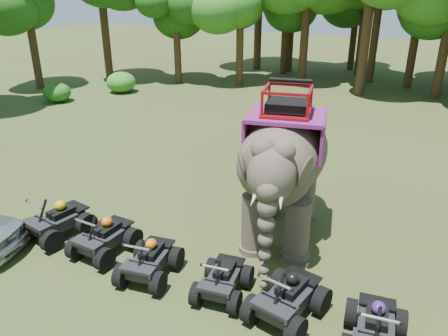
# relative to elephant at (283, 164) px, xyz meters

# --- Properties ---
(ground) EXTENTS (110.00, 110.00, 0.00)m
(ground) POSITION_rel_elephant_xyz_m (-1.68, -1.57, -2.23)
(ground) COLOR #47381E
(ground) RESTS_ON ground
(elephant) EXTENTS (3.50, 5.70, 4.46)m
(elephant) POSITION_rel_elephant_xyz_m (0.00, 0.00, 0.00)
(elephant) COLOR #4D4138
(elephant) RESTS_ON ground
(atv_0) EXTENTS (1.56, 1.97, 1.34)m
(atv_0) POSITION_rel_elephant_xyz_m (-5.65, -3.21, -1.56)
(atv_0) COLOR black
(atv_0) RESTS_ON ground
(atv_1) EXTENTS (1.31, 1.76, 1.29)m
(atv_1) POSITION_rel_elephant_xyz_m (-3.84, -3.25, -1.59)
(atv_1) COLOR black
(atv_1) RESTS_ON ground
(atv_2) EXTENTS (1.49, 1.86, 1.24)m
(atv_2) POSITION_rel_elephant_xyz_m (-2.13, -3.52, -1.61)
(atv_2) COLOR black
(atv_2) RESTS_ON ground
(atv_3) EXTENTS (1.36, 1.71, 1.15)m
(atv_3) POSITION_rel_elephant_xyz_m (-0.17, -3.28, -1.65)
(atv_3) COLOR black
(atv_3) RESTS_ON ground
(atv_4) EXTENTS (1.62, 2.02, 1.35)m
(atv_4) POSITION_rel_elephant_xyz_m (1.44, -3.28, -1.55)
(atv_4) COLOR black
(atv_4) RESTS_ON ground
(atv_5) EXTENTS (1.48, 1.87, 1.27)m
(atv_5) POSITION_rel_elephant_xyz_m (3.32, -3.30, -1.60)
(atv_5) COLOR black
(atv_5) RESTS_ON ground
(tree_0) EXTENTS (6.98, 6.98, 9.98)m
(tree_0) POSITION_rel_elephant_xyz_m (-1.68, 18.78, 2.76)
(tree_0) COLOR #195114
(tree_0) RESTS_ON ground
(tree_23) EXTENTS (5.50, 5.50, 7.86)m
(tree_23) POSITION_rel_elephant_xyz_m (-21.96, 10.20, 1.70)
(tree_23) COLOR #195114
(tree_23) RESTS_ON ground
(tree_24) EXTENTS (6.30, 6.30, 9.01)m
(tree_24) POSITION_rel_elephant_xyz_m (-19.48, 14.63, 2.27)
(tree_24) COLOR #195114
(tree_24) RESTS_ON ground
(tree_25) EXTENTS (4.90, 4.90, 7.00)m
(tree_25) POSITION_rel_elephant_xyz_m (-14.34, 16.31, 1.27)
(tree_25) COLOR #195114
(tree_25) RESTS_ON ground
(tree_26) EXTENTS (5.28, 5.28, 7.54)m
(tree_26) POSITION_rel_elephant_xyz_m (-9.97, 17.65, 1.54)
(tree_26) COLOR #195114
(tree_26) RESTS_ON ground
(tree_27) EXTENTS (6.88, 6.88, 9.83)m
(tree_27) POSITION_rel_elephant_xyz_m (-6.33, 20.78, 2.69)
(tree_27) COLOR #195114
(tree_27) RESTS_ON ground
(tree_28) EXTENTS (7.26, 7.26, 10.36)m
(tree_28) POSITION_rel_elephant_xyz_m (-8.74, 24.47, 2.95)
(tree_28) COLOR #195114
(tree_28) RESTS_ON ground
(tree_29) EXTENTS (6.04, 6.04, 8.62)m
(tree_29) POSITION_rel_elephant_xyz_m (0.88, 22.61, 2.08)
(tree_29) COLOR #195114
(tree_29) RESTS_ON ground
(tree_30) EXTENTS (5.90, 5.90, 8.43)m
(tree_30) POSITION_rel_elephant_xyz_m (-3.28, 25.73, 1.99)
(tree_30) COLOR #195114
(tree_30) RESTS_ON ground
(tree_32) EXTENTS (5.49, 5.49, 7.84)m
(tree_32) POSITION_rel_elephant_xyz_m (2.84, 22.58, 1.69)
(tree_32) COLOR #195114
(tree_32) RESTS_ON ground
(tree_37) EXTENTS (4.99, 4.99, 7.12)m
(tree_37) POSITION_rel_elephant_xyz_m (-8.79, 23.34, 1.33)
(tree_37) COLOR #195114
(tree_37) RESTS_ON ground
(tree_38) EXTENTS (5.42, 5.42, 7.74)m
(tree_38) POSITION_rel_elephant_xyz_m (-4.31, 27.61, 1.64)
(tree_38) COLOR #195114
(tree_38) RESTS_ON ground
(tree_39) EXTENTS (7.66, 7.66, 10.94)m
(tree_39) POSITION_rel_elephant_xyz_m (-11.48, 24.18, 3.24)
(tree_39) COLOR #195114
(tree_39) RESTS_ON ground
(tree_40) EXTENTS (5.74, 5.74, 8.20)m
(tree_40) POSITION_rel_elephant_xyz_m (-1.86, 23.23, 1.87)
(tree_40) COLOR #195114
(tree_40) RESTS_ON ground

